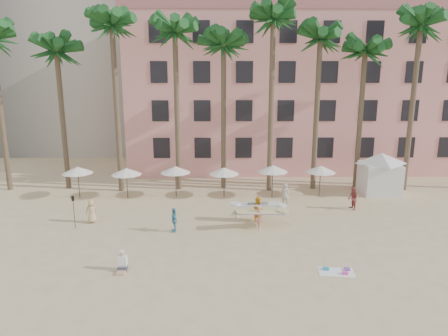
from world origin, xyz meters
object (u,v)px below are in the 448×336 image
carrier_white (258,208)px  cabana (380,169)px  carrier_yellow (260,215)px  pink_hotel (294,93)px

carrier_white → cabana: bearing=31.5°
cabana → carrier_yellow: (-11.12, -8.12, -1.13)m
carrier_yellow → carrier_white: carrier_white is taller
pink_hotel → cabana: 14.79m
cabana → carrier_yellow: cabana is taller
cabana → carrier_white: 13.07m
pink_hotel → carrier_white: 21.29m
carrier_white → pink_hotel: bearing=73.4°
pink_hotel → cabana: (5.36, -12.44, -5.93)m
carrier_yellow → carrier_white: (0.01, 1.32, 0.02)m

